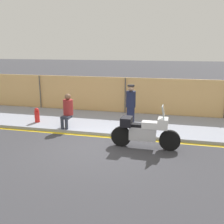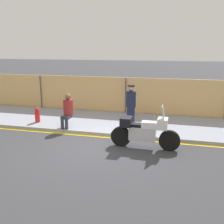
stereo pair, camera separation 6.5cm
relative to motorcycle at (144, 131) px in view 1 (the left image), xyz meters
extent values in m
plane|color=#38383D|center=(-1.49, -0.34, -0.60)|extent=(120.00, 120.00, 0.00)
cube|color=#8E93A3|center=(-1.49, 2.55, -0.54)|extent=(34.58, 3.41, 0.12)
cube|color=gold|center=(-1.49, 0.75, -0.60)|extent=(34.58, 0.18, 0.01)
cube|color=#E5B26B|center=(-1.49, 4.34, 0.33)|extent=(32.86, 0.08, 1.87)
cylinder|color=#4C4C51|center=(-6.14, 4.24, 0.33)|extent=(0.05, 0.05, 1.87)
cylinder|color=#4C4C51|center=(-1.49, 4.24, 0.33)|extent=(0.05, 0.05, 1.87)
cylinder|color=black|center=(0.84, -0.01, -0.26)|extent=(0.69, 0.15, 0.69)
cylinder|color=black|center=(-0.79, 0.01, -0.26)|extent=(0.69, 0.15, 0.69)
cube|color=silver|center=(-0.06, 0.00, -0.10)|extent=(0.90, 0.29, 0.46)
cube|color=white|center=(0.17, 0.00, 0.22)|extent=(0.52, 0.32, 0.22)
cube|color=black|center=(-0.16, 0.00, 0.18)|extent=(0.60, 0.29, 0.10)
cube|color=white|center=(0.59, -0.01, 0.30)|extent=(0.33, 0.48, 0.34)
cube|color=silver|center=(0.59, -0.01, 0.68)|extent=(0.11, 0.42, 0.42)
cube|color=black|center=(-0.61, 0.01, 0.28)|extent=(0.37, 0.51, 0.30)
cylinder|color=#191E38|center=(-0.90, 2.48, -0.14)|extent=(0.34, 0.34, 0.70)
cylinder|color=#191E38|center=(-0.90, 2.48, 0.56)|extent=(0.41, 0.41, 0.70)
sphere|color=tan|center=(-0.90, 2.48, 1.04)|extent=(0.26, 0.26, 0.26)
cylinder|color=black|center=(-0.90, 2.48, 1.14)|extent=(0.29, 0.29, 0.06)
cylinder|color=#2D3342|center=(-3.41, 0.95, -0.26)|extent=(0.13, 0.13, 0.44)
cylinder|color=#2D3342|center=(-3.23, 0.95, -0.26)|extent=(0.13, 0.13, 0.44)
cube|color=#2D3342|center=(-3.32, 1.17, -0.04)|extent=(0.34, 0.44, 0.10)
cylinder|color=maroon|center=(-3.32, 1.40, 0.32)|extent=(0.40, 0.40, 0.63)
sphere|color=brown|center=(-3.32, 1.40, 0.76)|extent=(0.25, 0.25, 0.25)
cylinder|color=red|center=(-4.89, 1.62, -0.24)|extent=(0.21, 0.21, 0.49)
sphere|color=red|center=(-4.89, 1.62, 0.06)|extent=(0.19, 0.19, 0.19)
cylinder|color=red|center=(-4.89, 1.51, -0.22)|extent=(0.07, 0.08, 0.07)
camera|label=1|loc=(0.93, -8.34, 2.71)|focal=42.00mm
camera|label=2|loc=(1.00, -8.32, 2.71)|focal=42.00mm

